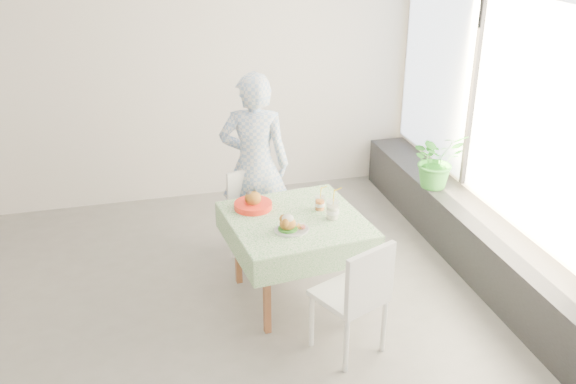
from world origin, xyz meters
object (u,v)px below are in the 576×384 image
object	(u,v)px
potted_plant	(437,160)
juice_cup_orange	(320,204)
cafe_table	(295,249)
diner	(255,165)
main_dish	(290,226)
chair_far	(257,235)
chair_near	(349,317)

from	to	relation	value
potted_plant	juice_cup_orange	bearing A→B (deg)	-153.78
cafe_table	juice_cup_orange	distance (m)	0.42
diner	juice_cup_orange	distance (m)	0.87
diner	main_dish	world-z (taller)	diner
potted_plant	main_dish	bearing A→B (deg)	-150.40
chair_far	potted_plant	distance (m)	1.88
cafe_table	main_dish	size ratio (longest dim) A/B	4.18
main_dish	potted_plant	distance (m)	1.98
cafe_table	diner	world-z (taller)	diner
chair_near	diner	xyz separation A→B (m)	(-0.34, 1.65, 0.58)
chair_far	main_dish	xyz separation A→B (m)	(0.08, -0.86, 0.53)
chair_far	chair_near	bearing A→B (deg)	-75.01
potted_plant	cafe_table	bearing A→B (deg)	-154.33
chair_far	diner	size ratio (longest dim) A/B	0.49
cafe_table	potted_plant	size ratio (longest dim) A/B	2.06
main_dish	diner	bearing A→B (deg)	92.26
main_dish	juice_cup_orange	bearing A→B (deg)	41.45
chair_far	juice_cup_orange	world-z (taller)	juice_cup_orange
diner	potted_plant	bearing A→B (deg)	-166.68
main_dish	juice_cup_orange	world-z (taller)	juice_cup_orange
cafe_table	juice_cup_orange	world-z (taller)	juice_cup_orange
chair_near	potted_plant	bearing A→B (deg)	47.52
diner	potted_plant	xyz separation A→B (m)	(1.77, -0.10, -0.09)
juice_cup_orange	potted_plant	xyz separation A→B (m)	(1.39, 0.68, -0.02)
cafe_table	juice_cup_orange	size ratio (longest dim) A/B	4.78
diner	juice_cup_orange	xyz separation A→B (m)	(0.38, -0.78, -0.07)
main_dish	potted_plant	world-z (taller)	potted_plant
cafe_table	chair_near	world-z (taller)	chair_near
chair_near	juice_cup_orange	world-z (taller)	juice_cup_orange
chair_near	potted_plant	distance (m)	2.16
chair_far	cafe_table	bearing A→B (deg)	-74.29
cafe_table	main_dish	bearing A→B (deg)	-117.13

